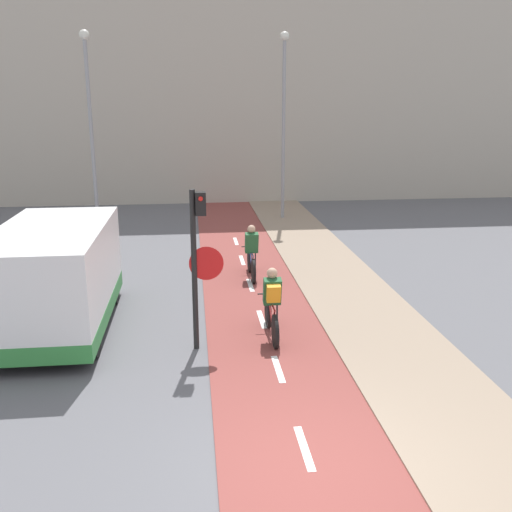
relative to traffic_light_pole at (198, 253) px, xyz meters
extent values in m
plane|color=#5B5B60|center=(1.40, -4.14, -1.99)|extent=(120.00, 120.00, 0.00)
cube|color=brown|center=(1.40, -4.14, -1.98)|extent=(2.54, 60.00, 0.02)
cube|color=white|center=(1.40, -3.64, -1.96)|extent=(0.12, 1.10, 0.00)
cube|color=white|center=(1.40, -1.14, -1.96)|extent=(0.12, 1.10, 0.00)
cube|color=white|center=(1.40, 1.36, -1.96)|extent=(0.12, 1.10, 0.00)
cube|color=white|center=(1.40, 3.86, -1.96)|extent=(0.12, 1.10, 0.00)
cube|color=white|center=(1.40, 6.36, -1.96)|extent=(0.12, 1.10, 0.00)
cube|color=white|center=(1.40, 8.86, -1.96)|extent=(0.12, 1.10, 0.00)
cube|color=gray|center=(3.87, -4.14, -1.96)|extent=(2.40, 60.00, 0.05)
cube|color=#B2A899|center=(1.40, 19.40, 3.30)|extent=(60.00, 5.00, 10.56)
cylinder|color=black|center=(-0.08, 0.00, -0.38)|extent=(0.11, 0.11, 3.21)
cube|color=black|center=(0.07, 0.00, 0.95)|extent=(0.20, 0.20, 0.44)
sphere|color=red|center=(0.07, -0.11, 1.06)|extent=(0.09, 0.09, 0.09)
cone|color=red|center=(0.15, 0.00, -0.22)|extent=(0.67, 0.01, 0.67)
cone|color=silver|center=(0.15, 0.00, -0.22)|extent=(0.60, 0.02, 0.60)
cylinder|color=gray|center=(-3.69, 11.26, 1.49)|extent=(0.14, 0.14, 6.95)
sphere|color=silver|center=(-3.69, 11.26, 5.07)|extent=(0.36, 0.36, 0.36)
cylinder|color=gray|center=(3.69, 12.77, 1.59)|extent=(0.14, 0.14, 7.14)
sphere|color=silver|center=(3.69, 12.77, 5.27)|extent=(0.36, 0.36, 0.36)
cylinder|color=black|center=(1.49, -0.15, -1.64)|extent=(0.07, 0.69, 0.69)
cylinder|color=black|center=(1.49, 0.94, -1.64)|extent=(0.07, 0.69, 0.69)
cylinder|color=maroon|center=(1.49, 0.60, -1.46)|extent=(0.04, 0.69, 0.43)
cylinder|color=maroon|center=(1.49, 0.10, -1.44)|extent=(0.04, 0.36, 0.45)
cylinder|color=maroon|center=(1.49, 0.44, -1.24)|extent=(0.04, 1.01, 0.07)
cylinder|color=maroon|center=(1.49, 0.06, -1.65)|extent=(0.04, 0.42, 0.05)
cylinder|color=black|center=(1.49, 0.94, -1.21)|extent=(0.46, 0.03, 0.03)
cube|color=#235B33|center=(1.49, 0.32, -0.95)|extent=(0.36, 0.31, 0.59)
sphere|color=tan|center=(1.49, 0.36, -0.57)|extent=(0.22, 0.22, 0.22)
cylinder|color=#232328|center=(1.39, 0.28, -1.39)|extent=(0.04, 0.07, 0.43)
cylinder|color=#232328|center=(1.59, 0.28, -1.39)|extent=(0.04, 0.07, 0.43)
cube|color=orange|center=(1.49, 0.14, -0.93)|extent=(0.28, 0.23, 0.39)
cylinder|color=black|center=(1.51, 4.07, -1.64)|extent=(0.07, 0.68, 0.68)
cylinder|color=black|center=(1.51, 5.15, -1.64)|extent=(0.07, 0.68, 0.68)
cylinder|color=navy|center=(1.51, 4.81, -1.47)|extent=(0.04, 0.69, 0.42)
cylinder|color=navy|center=(1.51, 4.31, -1.45)|extent=(0.04, 0.36, 0.45)
cylinder|color=navy|center=(1.51, 4.65, -1.25)|extent=(0.04, 1.00, 0.07)
cylinder|color=navy|center=(1.51, 4.27, -1.65)|extent=(0.04, 0.41, 0.05)
cylinder|color=black|center=(1.51, 5.15, -1.22)|extent=(0.46, 0.03, 0.03)
cube|color=#235B33|center=(1.51, 4.53, -0.96)|extent=(0.36, 0.31, 0.59)
sphere|color=tan|center=(1.51, 4.57, -0.58)|extent=(0.22, 0.22, 0.22)
cylinder|color=#232328|center=(1.41, 4.49, -1.40)|extent=(0.04, 0.07, 0.43)
cylinder|color=#232328|center=(1.61, 4.49, -1.40)|extent=(0.04, 0.07, 0.43)
cube|color=white|center=(-3.04, 1.33, -0.73)|extent=(2.19, 4.67, 2.02)
cube|color=#33843D|center=(-3.04, 1.33, -1.56)|extent=(2.20, 4.68, 0.36)
cube|color=black|center=(-3.04, 3.65, -0.38)|extent=(1.97, 0.04, 0.70)
cylinder|color=black|center=(-4.03, 2.85, -1.64)|extent=(0.18, 0.70, 0.70)
cylinder|color=black|center=(-2.05, 2.85, -1.64)|extent=(0.18, 0.70, 0.70)
cylinder|color=black|center=(-2.05, -0.18, -1.64)|extent=(0.18, 0.70, 0.70)
camera|label=1|loc=(-0.08, -10.64, 2.82)|focal=40.00mm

